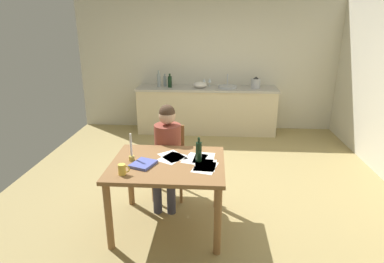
# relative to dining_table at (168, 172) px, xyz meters

# --- Properties ---
(ground_plane) EXTENTS (5.20, 5.20, 0.04)m
(ground_plane) POSITION_rel_dining_table_xyz_m (0.31, 1.00, -0.66)
(ground_plane) COLOR tan
(wall_back) EXTENTS (5.20, 0.12, 2.60)m
(wall_back) POSITION_rel_dining_table_xyz_m (0.31, 3.60, 0.66)
(wall_back) COLOR beige
(wall_back) RESTS_ON ground
(kitchen_counter) EXTENTS (2.72, 0.64, 0.90)m
(kitchen_counter) POSITION_rel_dining_table_xyz_m (0.31, 3.24, -0.19)
(kitchen_counter) COLOR beige
(kitchen_counter) RESTS_ON ground
(dining_table) EXTENTS (1.15, 0.94, 0.75)m
(dining_table) POSITION_rel_dining_table_xyz_m (0.00, 0.00, 0.00)
(dining_table) COLOR olive
(dining_table) RESTS_ON ground
(chair_at_table) EXTENTS (0.40, 0.40, 0.89)m
(chair_at_table) POSITION_rel_dining_table_xyz_m (-0.09, 0.71, -0.14)
(chair_at_table) COLOR olive
(chair_at_table) RESTS_ON ground
(person_seated) EXTENTS (0.32, 0.59, 1.19)m
(person_seated) POSITION_rel_dining_table_xyz_m (-0.09, 0.56, 0.04)
(person_seated) COLOR brown
(person_seated) RESTS_ON ground
(coffee_mug) EXTENTS (0.11, 0.07, 0.10)m
(coffee_mug) POSITION_rel_dining_table_xyz_m (-0.38, -0.31, 0.16)
(coffee_mug) COLOR #F2CC4C
(coffee_mug) RESTS_ON dining_table
(candlestick) EXTENTS (0.06, 0.06, 0.29)m
(candlestick) POSITION_rel_dining_table_xyz_m (-0.37, 0.02, 0.19)
(candlestick) COLOR gold
(candlestick) RESTS_ON dining_table
(book_magazine) EXTENTS (0.27, 0.29, 0.03)m
(book_magazine) POSITION_rel_dining_table_xyz_m (-0.23, -0.09, 0.13)
(book_magazine) COLOR #525DB7
(book_magazine) RESTS_ON dining_table
(paper_letter) EXTENTS (0.24, 0.31, 0.00)m
(paper_letter) POSITION_rel_dining_table_xyz_m (0.37, 0.14, 0.11)
(paper_letter) COLOR white
(paper_letter) RESTS_ON dining_table
(paper_bill) EXTENTS (0.35, 0.36, 0.00)m
(paper_bill) POSITION_rel_dining_table_xyz_m (0.03, 0.16, 0.11)
(paper_bill) COLOR white
(paper_bill) RESTS_ON dining_table
(paper_envelope) EXTENTS (0.33, 0.36, 0.00)m
(paper_envelope) POSITION_rel_dining_table_xyz_m (0.03, 0.11, 0.11)
(paper_envelope) COLOR white
(paper_envelope) RESTS_ON dining_table
(paper_receipt) EXTENTS (0.28, 0.34, 0.00)m
(paper_receipt) POSITION_rel_dining_table_xyz_m (0.38, -0.09, 0.11)
(paper_receipt) COLOR white
(paper_receipt) RESTS_ON dining_table
(paper_notice) EXTENTS (0.29, 0.34, 0.00)m
(paper_notice) POSITION_rel_dining_table_xyz_m (0.27, 0.11, 0.11)
(paper_notice) COLOR white
(paper_notice) RESTS_ON dining_table
(paper_flyer) EXTENTS (0.23, 0.31, 0.00)m
(paper_flyer) POSITION_rel_dining_table_xyz_m (0.38, -0.04, 0.11)
(paper_flyer) COLOR white
(paper_flyer) RESTS_ON dining_table
(wine_bottle_on_table) EXTENTS (0.06, 0.06, 0.26)m
(wine_bottle_on_table) POSITION_rel_dining_table_xyz_m (0.32, 0.05, 0.22)
(wine_bottle_on_table) COLOR black
(wine_bottle_on_table) RESTS_ON dining_table
(sink_unit) EXTENTS (0.36, 0.36, 0.24)m
(sink_unit) POSITION_rel_dining_table_xyz_m (0.72, 3.25, 0.28)
(sink_unit) COLOR #B2B7BC
(sink_unit) RESTS_ON kitchen_counter
(bottle_oil) EXTENTS (0.07, 0.07, 0.32)m
(bottle_oil) POSITION_rel_dining_table_xyz_m (-0.62, 3.24, 0.40)
(bottle_oil) COLOR #8C999E
(bottle_oil) RESTS_ON kitchen_counter
(bottle_vinegar) EXTENTS (0.06, 0.06, 0.24)m
(bottle_vinegar) POSITION_rel_dining_table_xyz_m (-0.52, 3.32, 0.36)
(bottle_vinegar) COLOR #8C999E
(bottle_vinegar) RESTS_ON kitchen_counter
(bottle_wine_red) EXTENTS (0.08, 0.08, 0.27)m
(bottle_wine_red) POSITION_rel_dining_table_xyz_m (-0.40, 3.21, 0.37)
(bottle_wine_red) COLOR black
(bottle_wine_red) RESTS_ON kitchen_counter
(mixing_bowl) EXTENTS (0.26, 0.26, 0.12)m
(mixing_bowl) POSITION_rel_dining_table_xyz_m (0.18, 3.20, 0.32)
(mixing_bowl) COLOR white
(mixing_bowl) RESTS_ON kitchen_counter
(stovetop_kettle) EXTENTS (0.18, 0.18, 0.22)m
(stovetop_kettle) POSITION_rel_dining_table_xyz_m (1.25, 3.24, 0.36)
(stovetop_kettle) COLOR #B7BABF
(stovetop_kettle) RESTS_ON kitchen_counter
(wine_glass_near_sink) EXTENTS (0.07, 0.07, 0.15)m
(wine_glass_near_sink) POSITION_rel_dining_table_xyz_m (0.37, 3.39, 0.37)
(wine_glass_near_sink) COLOR silver
(wine_glass_near_sink) RESTS_ON kitchen_counter
(wine_glass_by_kettle) EXTENTS (0.07, 0.07, 0.15)m
(wine_glass_by_kettle) POSITION_rel_dining_table_xyz_m (0.26, 3.39, 0.37)
(wine_glass_by_kettle) COLOR silver
(wine_glass_by_kettle) RESTS_ON kitchen_counter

